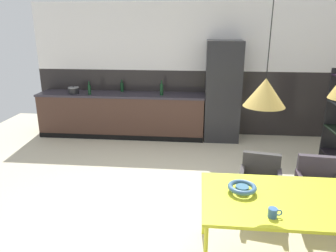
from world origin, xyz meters
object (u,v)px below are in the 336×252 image
object	(u,v)px
armchair_corner_seat	(318,181)
bottle_oil_tall	(162,89)
refrigerator_column	(223,92)
pendant_lamp_over_table_near	(265,92)
fruit_bowl	(242,188)
bottle_vinegar_dark	(89,89)
cooking_pot	(74,90)
mug_white_ceramic	(273,213)
bottle_spice_small	(122,87)
dining_table	(291,203)
armchair_far_side	(260,177)

from	to	relation	value
armchair_corner_seat	bottle_oil_tall	xyz separation A→B (m)	(-2.18, 2.72, 0.53)
refrigerator_column	bottle_oil_tall	bearing A→B (deg)	-176.85
pendant_lamp_over_table_near	armchair_corner_seat	bearing A→B (deg)	44.20
fruit_bowl	bottle_vinegar_dark	distance (m)	4.33
cooking_pot	bottle_vinegar_dark	xyz separation A→B (m)	(0.36, -0.05, 0.04)
mug_white_ceramic	bottle_spice_small	xyz separation A→B (m)	(-2.26, 4.17, 0.22)
cooking_pot	armchair_corner_seat	bearing A→B (deg)	-33.93
armchair_corner_seat	mug_white_ceramic	world-z (taller)	mug_white_ceramic
dining_table	bottle_vinegar_dark	size ratio (longest dim) A/B	6.13
refrigerator_column	cooking_pot	distance (m)	3.03
cooking_pot	bottle_spice_small	size ratio (longest dim) A/B	0.87
fruit_bowl	pendant_lamp_over_table_near	xyz separation A→B (m)	(0.11, -0.07, 0.93)
fruit_bowl	pendant_lamp_over_table_near	distance (m)	0.94
mug_white_ceramic	bottle_vinegar_dark	world-z (taller)	bottle_vinegar_dark
bottle_oil_tall	pendant_lamp_over_table_near	size ratio (longest dim) A/B	0.29
bottle_vinegar_dark	refrigerator_column	bearing A→B (deg)	3.25
dining_table	bottle_oil_tall	world-z (taller)	bottle_oil_tall
bottle_vinegar_dark	dining_table	bearing A→B (deg)	-48.65
cooking_pot	bottle_vinegar_dark	world-z (taller)	bottle_vinegar_dark
armchair_far_side	dining_table	bearing A→B (deg)	106.86
cooking_pot	bottle_oil_tall	xyz separation A→B (m)	(1.82, 0.03, 0.05)
refrigerator_column	bottle_spice_small	distance (m)	2.10
armchair_far_side	armchair_corner_seat	xyz separation A→B (m)	(0.66, -0.07, 0.01)
dining_table	mug_white_ceramic	world-z (taller)	mug_white_ceramic
refrigerator_column	dining_table	xyz separation A→B (m)	(0.41, -3.66, -0.29)
armchair_far_side	fruit_bowl	world-z (taller)	fruit_bowl
refrigerator_column	dining_table	world-z (taller)	refrigerator_column
bottle_spice_small	pendant_lamp_over_table_near	world-z (taller)	pendant_lamp_over_table_near
dining_table	bottle_spice_small	world-z (taller)	bottle_spice_small
refrigerator_column	bottle_vinegar_dark	xyz separation A→B (m)	(-2.68, -0.15, 0.02)
bottle_spice_small	armchair_corner_seat	bearing A→B (deg)	-44.45
bottle_spice_small	pendant_lamp_over_table_near	distance (m)	4.48
dining_table	armchair_corner_seat	bearing A→B (deg)	57.33
armchair_far_side	fruit_bowl	xyz separation A→B (m)	(-0.34, -0.86, 0.31)
dining_table	pendant_lamp_over_table_near	size ratio (longest dim) A/B	1.57
armchair_corner_seat	pendant_lamp_over_table_near	size ratio (longest dim) A/B	0.74
fruit_bowl	pendant_lamp_over_table_near	size ratio (longest dim) A/B	0.26
fruit_bowl	bottle_spice_small	world-z (taller)	bottle_spice_small
armchair_corner_seat	bottle_oil_tall	world-z (taller)	bottle_oil_tall
armchair_corner_seat	bottle_oil_tall	size ratio (longest dim) A/B	2.59
armchair_corner_seat	bottle_oil_tall	bearing A→B (deg)	-45.77
bottle_oil_tall	pendant_lamp_over_table_near	xyz separation A→B (m)	(1.29, -3.58, 0.70)
dining_table	bottle_vinegar_dark	bearing A→B (deg)	131.35
mug_white_ceramic	bottle_oil_tall	bearing A→B (deg)	109.57
bottle_spice_small	bottle_oil_tall	world-z (taller)	bottle_oil_tall
bottle_vinegar_dark	armchair_corner_seat	bearing A→B (deg)	-35.91
fruit_bowl	dining_table	bearing A→B (deg)	-9.56
armchair_corner_seat	bottle_vinegar_dark	distance (m)	4.52
bottle_spice_small	mug_white_ceramic	bearing A→B (deg)	-61.56
fruit_bowl	bottle_oil_tall	size ratio (longest dim) A/B	0.91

